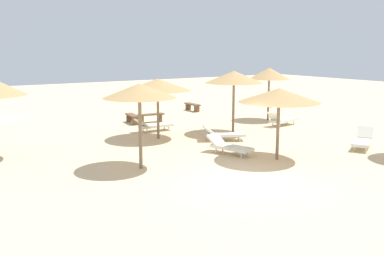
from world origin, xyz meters
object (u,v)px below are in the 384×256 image
Objects in this scene: parasol_2 at (269,74)px; bench_0 at (192,106)px; parasol_6 at (139,91)px; lounger_1 at (153,125)px; parasol_3 at (234,77)px; lounger_2 at (282,120)px; lounger_4 at (229,146)px; lounger_5 at (363,140)px; bench_1 at (132,117)px; parasol_1 at (158,85)px; parasol_4 at (279,95)px; lounger_3 at (223,134)px; bench_2 at (151,116)px.

bench_0 is (-1.64, 5.45, -2.28)m from parasol_2.
parasol_2 is at bearing 26.06° from parasol_6.
parasol_3 is at bearing -40.38° from lounger_1.
lounger_4 is (-6.23, -3.47, -0.01)m from lounger_2.
lounger_5 reaches higher than bench_1.
parasol_6 is at bearing -125.33° from parasol_1.
parasol_4 is 7.79m from lounger_1.
parasol_1 is at bearing -171.84° from parasol_2.
parasol_3 is 3.01m from lounger_3.
parasol_4 is 13.15m from bench_0.
parasol_2 is at bearing -26.43° from bench_2.
lounger_5 is at bearing -99.42° from lounger_2.
parasol_2 is 1.57× the size of lounger_1.
lounger_1 is 0.99× the size of lounger_5.
lounger_3 is (-5.54, -3.10, -2.31)m from parasol_2.
bench_1 is (0.14, 2.70, 0.03)m from lounger_1.
lounger_3 is 2.46m from lounger_4.
parasol_6 is at bearing -113.37° from bench_1.
parasol_3 reaches higher than bench_1.
parasol_2 is at bearing 49.60° from parasol_4.
bench_1 is (-6.98, 3.25, -2.28)m from parasol_2.
lounger_1 is at bearing -92.94° from bench_1.
lounger_3 is 6.10m from bench_2.
parasol_3 is 1.96× the size of bench_1.
parasol_2 is at bearing -4.40° from lounger_1.
parasol_4 reaches higher than bench_1.
bench_1 is at bearing 102.85° from lounger_3.
bench_1 is (-1.45, 6.35, 0.03)m from lounger_3.
bench_2 is at bearing 153.57° from parasol_2.
lounger_4 is at bearing -95.84° from bench_2.
lounger_5 is (4.29, -0.56, -2.07)m from parasol_4.
lounger_3 is (1.59, -3.65, 0.00)m from lounger_1.
parasol_6 is 1.53× the size of lounger_2.
parasol_1 is at bearing 134.57° from lounger_5.
parasol_6 is at bearing -153.95° from parasol_3.
parasol_2 reaches higher than lounger_3.
parasol_2 is 0.99× the size of parasol_3.
parasol_4 is at bearing -108.80° from bench_0.
parasol_1 is 9.09m from lounger_5.
bench_0 and bench_1 have the same top height.
lounger_1 is at bearing 69.70° from parasol_1.
lounger_4 reaches higher than bench_1.
parasol_1 is 9.20m from bench_0.
bench_2 is at bearing 138.86° from lounger_2.
bench_2 is at bearing 110.60° from parasol_3.
lounger_1 is 0.95× the size of lounger_4.
parasol_1 is at bearing 166.02° from parasol_3.
parasol_2 is 1.56× the size of lounger_2.
lounger_3 is 5.87m from lounger_5.
lounger_2 is (10.04, 3.47, -2.35)m from parasol_6.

